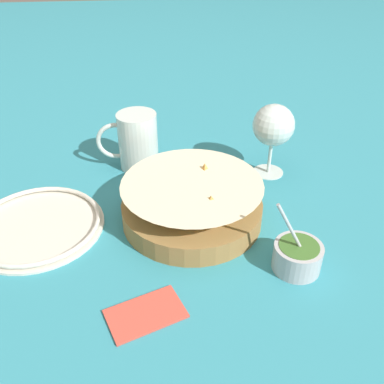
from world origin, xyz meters
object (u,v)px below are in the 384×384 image
Objects in this scene: wine_glass at (273,127)px; beer_mug at (137,143)px; sauce_cup at (297,256)px; side_plate at (37,225)px; food_basket at (192,204)px.

wine_glass is 0.27m from beer_mug.
sauce_cup is 0.40m from beer_mug.
side_plate is (0.44, 0.14, -0.09)m from wine_glass.
sauce_cup is (-0.14, 0.13, -0.01)m from food_basket.
beer_mug reaches higher than food_basket.
wine_glass is 1.19× the size of beer_mug.
side_plate is (0.17, 0.19, -0.05)m from beer_mug.
wine_glass is at bearing -141.01° from food_basket.
side_plate is (0.41, -0.14, -0.02)m from sauce_cup.
wine_glass reaches higher than side_plate.
sauce_cup reaches higher than side_plate.
sauce_cup is 0.84× the size of wine_glass.
sauce_cup is at bearing 136.95° from food_basket.
food_basket is 1.07× the size of side_plate.
wine_glass is 0.47m from side_plate.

